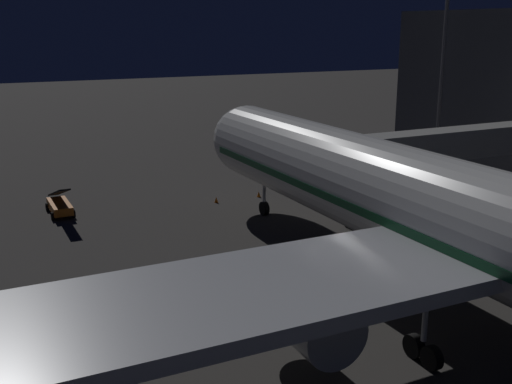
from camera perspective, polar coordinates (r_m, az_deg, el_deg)
ground_plane at (r=42.71m, az=9.47°, el=-7.12°), size 320.00×320.00×0.00m
airliner_at_gate at (r=33.93m, az=19.29°, el=-3.04°), size 53.44×61.20×20.73m
jet_bridge at (r=55.41m, az=16.31°, el=4.10°), size 25.57×3.40×7.57m
apron_floodlight_mast at (r=72.60m, az=16.62°, el=10.60°), size 2.90×0.50×19.39m
belt_loader at (r=56.82m, az=-17.47°, el=-1.12°), size 1.96×7.57×3.14m
traffic_cone_nose_port at (r=59.77m, az=0.25°, el=-0.20°), size 0.36×0.36×0.55m
traffic_cone_nose_starboard at (r=58.02m, az=-3.64°, el=-0.70°), size 0.36×0.36×0.55m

